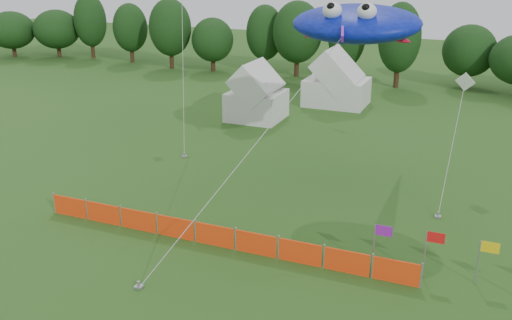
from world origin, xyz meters
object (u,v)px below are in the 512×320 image
at_px(tent_left, 256,96).
at_px(stingray_kite, 358,23).
at_px(tent_right, 337,83).

bearing_deg(tent_left, stingray_kite, -45.43).
relative_size(tent_right, stingray_kite, 0.23).
xyz_separation_m(tent_left, stingray_kite, (9.98, -10.13, 7.08)).
bearing_deg(stingray_kite, tent_left, 134.57).
xyz_separation_m(tent_left, tent_right, (4.62, 6.84, 0.04)).
bearing_deg(tent_right, tent_left, -124.06).
relative_size(tent_left, tent_right, 0.78).
distance_m(tent_left, tent_right, 8.25).
relative_size(tent_left, stingray_kite, 0.18).
xyz_separation_m(tent_right, stingray_kite, (5.36, -16.97, 7.04)).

